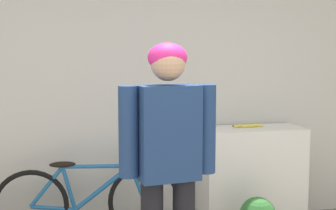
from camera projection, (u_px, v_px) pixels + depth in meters
The scene contains 5 objects.
wall_back at pixel (128, 86), 4.26m from camera, with size 8.00×0.07×2.60m.
side_shelf at pixel (251, 177), 4.34m from camera, with size 0.95×0.43×0.92m.
person at pixel (168, 150), 2.97m from camera, with size 0.63×0.27×1.67m.
bicycle at pixel (88, 201), 4.01m from camera, with size 1.59×0.46×0.70m.
banana at pixel (248, 126), 4.30m from camera, with size 0.31×0.08×0.03m.
Camera 1 is at (-0.58, -1.80, 1.61)m, focal length 50.00 mm.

